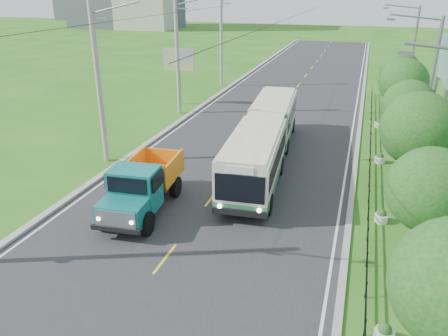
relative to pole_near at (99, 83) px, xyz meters
The scene contains 26 objects.
ground 13.24m from the pole_near, 47.45° to the right, with size 240.00×240.00×0.00m, color #245F16.
road 14.67m from the pole_near, 53.09° to the left, with size 14.00×120.00×0.02m, color #28282B.
curb_left 12.14m from the pole_near, 84.48° to the left, with size 0.40×120.00×0.15m, color #9E9E99.
curb_right 19.60m from the pole_near, 35.52° to the left, with size 0.30×120.00×0.10m, color #9E9E99.
edge_line_left 12.22m from the pole_near, 81.66° to the left, with size 0.12×120.00×0.00m, color silver.
edge_line_right 19.21m from the pole_near, 36.41° to the left, with size 0.12×120.00×0.00m, color silver.
centre_dash 13.23m from the pole_near, 47.45° to the right, with size 0.12×2.20×0.00m, color yellow.
railing_right 17.68m from the pole_near, 17.09° to the left, with size 0.04×40.00×0.60m, color black.
pole_near is the anchor object (origin of this frame).
pole_mid 12.00m from the pole_near, 90.00° to the left, with size 3.51×0.32×10.00m.
pole_far 24.00m from the pole_near, 90.00° to the left, with size 3.51×0.32×10.00m.
tree_second 19.44m from the pole_near, 20.74° to the right, with size 3.18×3.26×5.30m.
tree_third 18.17m from the pole_near, ahead, with size 3.60×3.62×6.00m.
tree_fourth 18.89m from the pole_near, 15.84° to the left, with size 3.24×3.31×5.40m.
tree_fifth 21.31m from the pole_near, 31.59° to the left, with size 3.48×3.52×5.80m.
tree_back 24.98m from the pole_near, 43.41° to the left, with size 3.30×3.36×5.50m.
streetlight_mid 19.56m from the pole_near, 14.81° to the left, with size 3.02×0.20×9.07m.
streetlight_far 26.80m from the pole_near, 45.14° to the left, with size 3.02×0.20×9.07m.
planter_front 20.70m from the pole_near, 33.12° to the right, with size 0.64×0.64×0.67m.
planter_near 17.79m from the pole_near, 10.09° to the right, with size 0.64×0.64×0.67m.
planter_mid 18.23m from the pole_near, 16.52° to the left, with size 0.64×0.64×0.67m.
planter_far 21.83m from the pole_near, 37.63° to the left, with size 0.64×0.64×0.67m.
billboard_left 15.10m from the pole_near, 94.72° to the left, with size 3.00×0.20×5.20m.
billboard_right 23.32m from the pole_near, 28.14° to the left, with size 0.24×6.00×7.30m.
bus 10.65m from the pole_near, 14.92° to the left, with size 3.90×16.37×3.13m.
dump_truck 8.46m from the pole_near, 44.69° to the right, with size 2.91×6.42×2.62m.
Camera 1 is at (7.01, -13.82, 10.54)m, focal length 35.00 mm.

